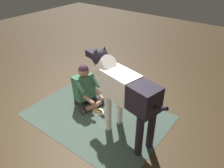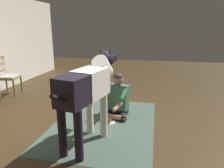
% 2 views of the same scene
% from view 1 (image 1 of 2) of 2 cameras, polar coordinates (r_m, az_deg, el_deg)
% --- Properties ---
extents(ground_plane, '(15.07, 15.07, 0.00)m').
position_cam_1_polar(ground_plane, '(4.18, -7.56, -8.19)').
color(ground_plane, '#362714').
extents(area_rug, '(2.49, 1.80, 0.01)m').
position_cam_1_polar(area_rug, '(4.15, -3.84, -8.21)').
color(area_rug, '#3C4C41').
rests_on(area_rug, ground).
extents(person_sitting_on_floor, '(0.68, 0.57, 0.86)m').
position_cam_1_polar(person_sitting_on_floor, '(4.28, -6.95, -1.20)').
color(person_sitting_on_floor, black).
rests_on(person_sitting_on_floor, ground).
extents(large_dog, '(1.69, 0.57, 1.37)m').
position_cam_1_polar(large_dog, '(3.28, 3.02, -1.26)').
color(large_dog, white).
rests_on(large_dog, ground).
extents(hot_dog_on_plate, '(0.22, 0.22, 0.06)m').
position_cam_1_polar(hot_dog_on_plate, '(4.21, -3.74, -7.12)').
color(hot_dog_on_plate, white).
rests_on(hot_dog_on_plate, ground).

